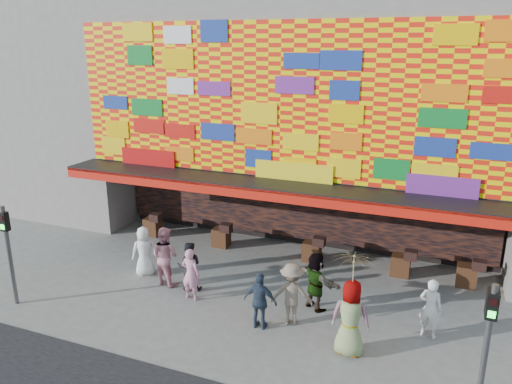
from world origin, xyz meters
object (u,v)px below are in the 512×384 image
ped_e (260,301)px  ped_i (165,256)px  ped_b (191,274)px  ped_h (430,308)px  ped_f (316,281)px  parasol (353,273)px  signal_left (8,244)px  ped_d (292,294)px  signal_right (487,338)px  ped_a (144,251)px  ped_c (189,266)px  ped_g (351,318)px

ped_e → ped_i: (-3.71, 1.27, 0.15)m
ped_b → ped_h: ped_h is taller
ped_f → parasol: (1.35, -1.79, 1.31)m
ped_h → parasol: size_ratio=0.86×
signal_left → ped_d: (7.79, 2.02, -0.99)m
ped_h → signal_right: bearing=127.3°
ped_a → parasol: parasol is taller
ped_e → ped_f: (1.08, 1.54, 0.07)m
ped_b → parasol: parasol is taller
signal_right → ped_a: 10.49m
ped_c → ped_i: (-0.89, 0.07, 0.16)m
ped_b → ped_d: size_ratio=0.92×
ped_a → ped_f: bearing=140.8°
signal_right → ped_a: bearing=163.1°
ped_a → ped_c: bearing=129.9°
ped_c → ped_e: (2.82, -1.20, 0.01)m
parasol → ped_f: bearing=127.0°
ped_h → parasol: parasol is taller
signal_right → ped_d: size_ratio=1.72×
ped_c → signal_right: bearing=140.0°
ped_e → ped_g: ped_g is taller
signal_right → ped_c: size_ratio=1.93×
ped_e → ped_h: 4.38m
ped_g → ped_d: bearing=-25.4°
ped_e → parasol: size_ratio=0.83×
signal_right → ped_b: size_ratio=1.87×
ped_g → ped_h: bearing=-139.8°
ped_i → ped_c: bearing=-174.7°
ped_h → ped_i: (-7.90, 0.00, 0.13)m
signal_left → parasol: bearing=7.2°
ped_g → ped_f: bearing=-53.7°
ped_e → ped_i: ped_i is taller
ped_e → ped_h: bearing=-162.1°
ped_e → signal_right: bearing=165.6°
ped_g → ped_h: 2.33m
ped_b → signal_right: bearing=167.3°
ped_c → signal_left: bearing=10.1°
ped_c → ped_g: 5.45m
parasol → ped_h: bearing=40.9°
ped_a → ped_c: (1.87, -0.37, -0.04)m
ped_a → ped_f: ped_f is taller
ped_c → ped_f: ped_f is taller
ped_a → ped_e: size_ratio=1.04×
signal_right → ped_f: signal_right is taller
ped_b → ped_g: bearing=171.9°
signal_right → ped_g: 3.24m
signal_right → ped_e: bearing=164.6°
ped_a → ped_g: 7.35m
ped_a → ped_i: size_ratio=0.87×
signal_right → ped_e: size_ratio=1.90×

